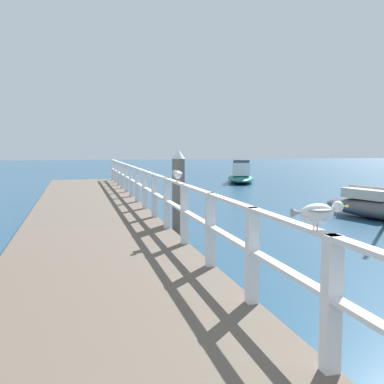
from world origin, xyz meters
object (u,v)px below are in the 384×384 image
(dock_piling_far, at_px, (179,197))
(seagull_background, at_px, (178,174))
(boat_2, at_px, (241,175))
(boat_1, at_px, (381,207))
(seagull_foreground, at_px, (318,212))

(dock_piling_far, relative_size, seagull_background, 4.69)
(dock_piling_far, height_order, boat_2, dock_piling_far)
(boat_1, relative_size, boat_2, 0.88)
(dock_piling_far, distance_m, seagull_background, 1.84)
(seagull_background, distance_m, boat_2, 20.15)
(dock_piling_far, xyz_separation_m, boat_2, (7.46, 16.83, -0.59))
(dock_piling_far, xyz_separation_m, seagull_foreground, (-0.37, -6.78, 0.60))
(seagull_foreground, xyz_separation_m, boat_1, (6.99, 8.93, -1.29))
(seagull_foreground, bearing_deg, boat_2, 161.01)
(dock_piling_far, relative_size, boat_2, 0.38)
(boat_1, distance_m, boat_2, 14.70)
(boat_2, bearing_deg, seagull_background, 84.92)
(seagull_background, height_order, boat_2, seagull_background)
(dock_piling_far, relative_size, seagull_foreground, 4.38)
(dock_piling_far, height_order, seagull_background, dock_piling_far)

